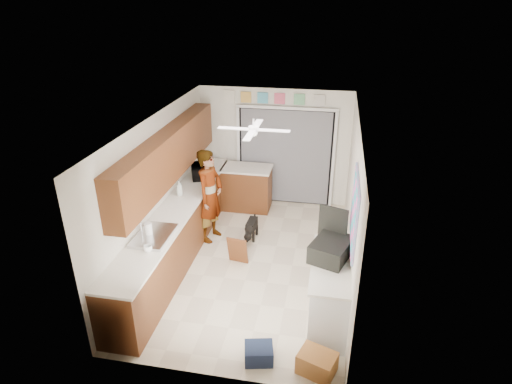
{
  "coord_description": "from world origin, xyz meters",
  "views": [
    {
      "loc": [
        1.23,
        -6.12,
        4.26
      ],
      "look_at": [
        0.0,
        0.4,
        1.15
      ],
      "focal_mm": 30.0,
      "sensor_mm": 36.0,
      "label": 1
    }
  ],
  "objects_px": {
    "suitcase": "(331,249)",
    "paper_towel_roll": "(149,230)",
    "navy_crate": "(259,353)",
    "man": "(210,196)",
    "soap_bottle": "(179,188)",
    "dog": "(252,228)",
    "cardboard_box": "(317,363)",
    "microwave": "(200,171)",
    "cup": "(148,248)"
  },
  "relations": [
    {
      "from": "suitcase",
      "to": "microwave",
      "type": "bearing_deg",
      "value": 157.31
    },
    {
      "from": "suitcase",
      "to": "dog",
      "type": "bearing_deg",
      "value": 148.31
    },
    {
      "from": "paper_towel_roll",
      "to": "navy_crate",
      "type": "relative_size",
      "value": 0.64
    },
    {
      "from": "microwave",
      "to": "soap_bottle",
      "type": "distance_m",
      "value": 0.85
    },
    {
      "from": "dog",
      "to": "paper_towel_roll",
      "type": "bearing_deg",
      "value": -121.69
    },
    {
      "from": "paper_towel_roll",
      "to": "man",
      "type": "xyz_separation_m",
      "value": [
        0.46,
        1.63,
        -0.17
      ]
    },
    {
      "from": "cup",
      "to": "man",
      "type": "xyz_separation_m",
      "value": [
        0.31,
        2.02,
        -0.1
      ]
    },
    {
      "from": "soap_bottle",
      "to": "navy_crate",
      "type": "distance_m",
      "value": 3.39
    },
    {
      "from": "paper_towel_roll",
      "to": "dog",
      "type": "relative_size",
      "value": 0.43
    },
    {
      "from": "cup",
      "to": "paper_towel_roll",
      "type": "xyz_separation_m",
      "value": [
        -0.15,
        0.39,
        0.07
      ]
    },
    {
      "from": "suitcase",
      "to": "cup",
      "type": "bearing_deg",
      "value": -153.22
    },
    {
      "from": "microwave",
      "to": "paper_towel_roll",
      "type": "bearing_deg",
      "value": 156.36
    },
    {
      "from": "cardboard_box",
      "to": "dog",
      "type": "relative_size",
      "value": 0.83
    },
    {
      "from": "microwave",
      "to": "cardboard_box",
      "type": "relative_size",
      "value": 1.07
    },
    {
      "from": "paper_towel_roll",
      "to": "navy_crate",
      "type": "bearing_deg",
      "value": -31.58
    },
    {
      "from": "microwave",
      "to": "cardboard_box",
      "type": "bearing_deg",
      "value": -165.8
    },
    {
      "from": "suitcase",
      "to": "man",
      "type": "height_order",
      "value": "man"
    },
    {
      "from": "dog",
      "to": "cardboard_box",
      "type": "bearing_deg",
      "value": -61.91
    },
    {
      "from": "paper_towel_roll",
      "to": "man",
      "type": "bearing_deg",
      "value": 74.15
    },
    {
      "from": "soap_bottle",
      "to": "dog",
      "type": "bearing_deg",
      "value": 13.82
    },
    {
      "from": "microwave",
      "to": "dog",
      "type": "height_order",
      "value": "microwave"
    },
    {
      "from": "navy_crate",
      "to": "man",
      "type": "bearing_deg",
      "value": 116.92
    },
    {
      "from": "navy_crate",
      "to": "cardboard_box",
      "type": "bearing_deg",
      "value": -3.67
    },
    {
      "from": "cup",
      "to": "paper_towel_roll",
      "type": "distance_m",
      "value": 0.42
    },
    {
      "from": "microwave",
      "to": "paper_towel_roll",
      "type": "distance_m",
      "value": 2.3
    },
    {
      "from": "microwave",
      "to": "suitcase",
      "type": "xyz_separation_m",
      "value": [
        2.61,
        -2.36,
        -0.0
      ]
    },
    {
      "from": "navy_crate",
      "to": "man",
      "type": "height_order",
      "value": "man"
    },
    {
      "from": "suitcase",
      "to": "paper_towel_roll",
      "type": "bearing_deg",
      "value": -161.89
    },
    {
      "from": "microwave",
      "to": "dog",
      "type": "xyz_separation_m",
      "value": [
        1.14,
        -0.53,
        -0.86
      ]
    },
    {
      "from": "dog",
      "to": "soap_bottle",
      "type": "bearing_deg",
      "value": -163.37
    },
    {
      "from": "microwave",
      "to": "suitcase",
      "type": "relative_size",
      "value": 0.78
    },
    {
      "from": "microwave",
      "to": "soap_bottle",
      "type": "relative_size",
      "value": 1.64
    },
    {
      "from": "paper_towel_roll",
      "to": "navy_crate",
      "type": "xyz_separation_m",
      "value": [
        1.88,
        -1.16,
        -0.95
      ]
    },
    {
      "from": "soap_bottle",
      "to": "suitcase",
      "type": "height_order",
      "value": "soap_bottle"
    },
    {
      "from": "soap_bottle",
      "to": "man",
      "type": "bearing_deg",
      "value": 19.31
    },
    {
      "from": "cup",
      "to": "navy_crate",
      "type": "height_order",
      "value": "cup"
    },
    {
      "from": "soap_bottle",
      "to": "cup",
      "type": "distance_m",
      "value": 1.86
    },
    {
      "from": "microwave",
      "to": "man",
      "type": "bearing_deg",
      "value": -171.54
    },
    {
      "from": "soap_bottle",
      "to": "cardboard_box",
      "type": "distance_m",
      "value": 3.88
    },
    {
      "from": "cardboard_box",
      "to": "soap_bottle",
      "type": "bearing_deg",
      "value": 135.0
    },
    {
      "from": "soap_bottle",
      "to": "suitcase",
      "type": "bearing_deg",
      "value": -29.14
    },
    {
      "from": "microwave",
      "to": "navy_crate",
      "type": "relative_size",
      "value": 1.33
    },
    {
      "from": "soap_bottle",
      "to": "paper_towel_roll",
      "type": "relative_size",
      "value": 1.27
    },
    {
      "from": "man",
      "to": "cup",
      "type": "bearing_deg",
      "value": -174.54
    },
    {
      "from": "man",
      "to": "dog",
      "type": "xyz_separation_m",
      "value": [
        0.75,
        0.13,
        -0.68
      ]
    },
    {
      "from": "cup",
      "to": "navy_crate",
      "type": "bearing_deg",
      "value": -23.89
    },
    {
      "from": "microwave",
      "to": "suitcase",
      "type": "height_order",
      "value": "same"
    },
    {
      "from": "navy_crate",
      "to": "dog",
      "type": "height_order",
      "value": "dog"
    },
    {
      "from": "cup",
      "to": "soap_bottle",
      "type": "bearing_deg",
      "value": 95.97
    },
    {
      "from": "navy_crate",
      "to": "dog",
      "type": "distance_m",
      "value": 3.0
    }
  ]
}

